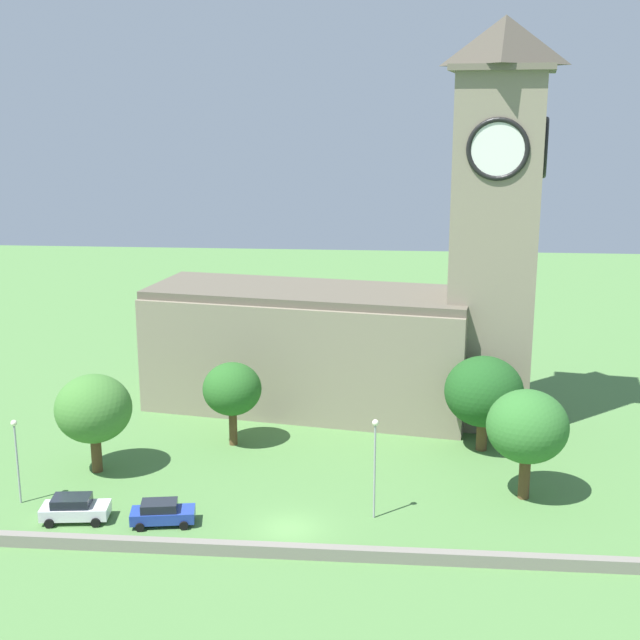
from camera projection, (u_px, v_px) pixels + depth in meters
ground_plane at (311, 443)px, 71.31m from camera, size 200.00×200.00×0.00m
church at (368, 309)px, 76.84m from camera, size 36.15×15.54×34.28m
quay_barrier at (282, 551)px, 53.17m from camera, size 57.21×0.70×0.82m
car_white at (75, 508)px, 57.73m from camera, size 4.68×2.70×1.74m
car_blue at (162, 513)px, 57.22m from camera, size 4.45×2.60×1.63m
streetlamp_west_end at (16, 447)px, 59.53m from camera, size 0.44×0.44×6.19m
streetlamp_west_mid at (375, 453)px, 57.21m from camera, size 0.44×0.44×7.07m
tree_riverside_east at (232, 389)px, 69.91m from camera, size 4.80×4.80×6.99m
tree_churchyard at (93, 409)px, 64.59m from camera, size 5.75×5.75×7.67m
tree_by_tower at (527, 427)px, 60.05m from camera, size 5.73×5.73×8.00m
tree_riverside_west at (484, 392)px, 68.74m from camera, size 6.31×6.31×7.84m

